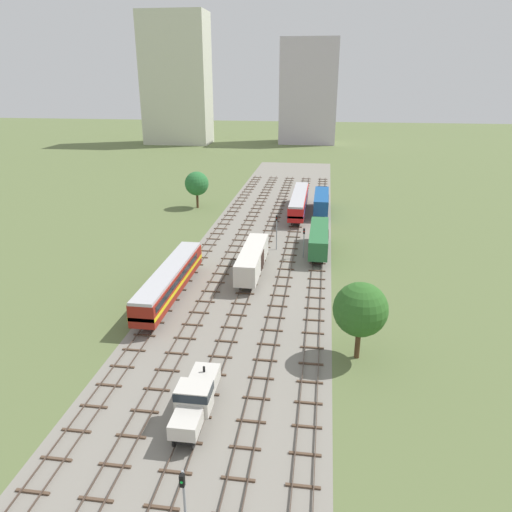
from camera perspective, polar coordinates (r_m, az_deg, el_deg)
The scene contains 20 objects.
ground_plane at distance 73.33m, azimuth 0.28°, elevation -0.41°, with size 480.00×480.00×0.00m, color #5B6B3D.
ballast_bed at distance 73.33m, azimuth 0.28°, elevation -0.41°, with size 21.79×176.00×0.01m, color gray.
track_far_left at distance 75.84m, azimuth -6.29°, elevation 0.29°, with size 2.40×126.00×0.29m.
track_left at distance 74.90m, azimuth -2.99°, elevation 0.12°, with size 2.40×126.00×0.29m.
track_centre_left at distance 74.21m, azimuth 0.39°, elevation -0.05°, with size 2.40×126.00×0.29m.
track_centre at distance 73.79m, azimuth 3.81°, elevation -0.21°, with size 2.40×126.00×0.29m.
track_centre_right at distance 73.63m, azimuth 7.26°, elevation -0.38°, with size 2.40×126.00×0.29m.
shunter_loco_centre_left_nearest at distance 40.50m, azimuth -7.10°, elevation -16.16°, with size 2.74×8.46×3.10m.
diesel_railcar_far_left_near at distance 60.56m, azimuth -10.07°, elevation -2.72°, with size 2.96×20.50×3.80m.
freight_boxcar_centre_left_mid at distance 66.74m, azimuth -0.43°, elevation -0.31°, with size 2.87×14.00×3.60m.
freight_boxcar_centre_right_midfar at distance 75.98m, azimuth 7.40°, elevation 2.12°, with size 2.87×14.00×3.60m.
passenger_coach_centre_far at distance 98.20m, azimuth 5.06°, elevation 6.50°, with size 2.96×22.00×3.80m.
freight_boxcar_centre_right_farther at distance 99.24m, azimuth 7.68°, elevation 6.44°, with size 2.87×14.00×3.60m.
signal_post_nearest at distance 31.34m, azimuth -8.46°, elevation -26.27°, with size 0.28×0.47×5.23m.
signal_post_near at distance 76.51m, azimuth 2.44°, elevation 3.33°, with size 0.28×0.47×5.75m.
signal_post_mid at distance 73.43m, azimuth 5.64°, elevation 2.04°, with size 0.28×0.47×4.75m.
lineside_tree_0 at distance 102.35m, azimuth -6.97°, elevation 8.43°, with size 4.93×4.93×7.61m.
lineside_tree_1 at distance 47.35m, azimuth 12.16°, elevation -6.17°, with size 5.25×5.25×7.87m.
skyline_tower_0 at distance 206.97m, azimuth -9.33°, elevation 19.75°, with size 25.87×14.66×49.47m.
skyline_tower_1 at distance 207.69m, azimuth 6.22°, elevation 18.61°, with size 22.52×17.05×40.14m.
Camera 1 is at (9.31, -11.93, 26.00)m, focal length 34.07 mm.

